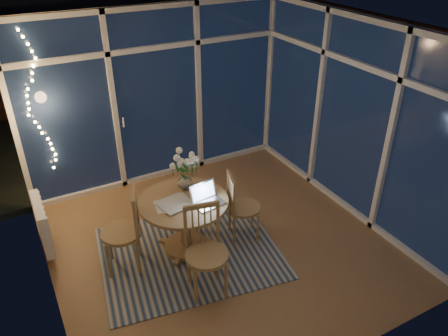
{
  "coord_description": "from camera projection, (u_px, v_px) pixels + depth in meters",
  "views": [
    {
      "loc": [
        -2.01,
        -3.82,
        3.59
      ],
      "look_at": [
        0.19,
        0.25,
        0.92
      ],
      "focal_mm": 35.0,
      "sensor_mm": 36.0,
      "label": 1
    }
  ],
  "objects": [
    {
      "name": "chair_front",
      "position": [
        207.0,
        253.0,
        4.58
      ],
      "size": [
        0.58,
        0.58,
        1.05
      ],
      "primitive_type": "cube",
      "rotation": [
        0.0,
        0.0,
        -0.21
      ],
      "color": "#A4824A",
      "rests_on": "floor"
    },
    {
      "name": "flower_vase",
      "position": [
        185.0,
        180.0,
        5.27
      ],
      "size": [
        0.23,
        0.23,
        0.21
      ],
      "primitive_type": "imported",
      "rotation": [
        0.0,
        0.0,
        -0.15
      ],
      "color": "white",
      "rests_on": "dining_table"
    },
    {
      "name": "garden_fence",
      "position": [
        99.0,
        62.0,
        9.28
      ],
      "size": [
        11.0,
        0.08,
        1.8
      ],
      "primitive_type": "cube",
      "color": "#361C13",
      "rests_on": "ground"
    },
    {
      "name": "wall_back",
      "position": [
        156.0,
        96.0,
        6.41
      ],
      "size": [
        4.0,
        0.04,
        2.6
      ],
      "primitive_type": "cube",
      "color": "silver",
      "rests_on": "floor"
    },
    {
      "name": "ceiling",
      "position": [
        219.0,
        34.0,
        4.23
      ],
      "size": [
        4.0,
        4.0,
        0.0
      ],
      "primitive_type": "plane",
      "color": "white",
      "rests_on": "wall_back"
    },
    {
      "name": "laptop",
      "position": [
        209.0,
        195.0,
        4.96
      ],
      "size": [
        0.37,
        0.33,
        0.25
      ],
      "primitive_type": null,
      "rotation": [
        0.0,
        0.0,
        0.14
      ],
      "color": "silver",
      "rests_on": "dining_table"
    },
    {
      "name": "chair_left",
      "position": [
        121.0,
        231.0,
        4.91
      ],
      "size": [
        0.61,
        0.61,
        1.05
      ],
      "primitive_type": "cube",
      "rotation": [
        0.0,
        0.0,
        -1.89
      ],
      "color": "#A4824A",
      "rests_on": "floor"
    },
    {
      "name": "garden_patio",
      "position": [
        134.0,
        108.0,
        9.58
      ],
      "size": [
        12.0,
        6.0,
        0.1
      ],
      "primitive_type": "cube",
      "color": "black",
      "rests_on": "ground"
    },
    {
      "name": "floor",
      "position": [
        220.0,
        243.0,
        5.53
      ],
      "size": [
        4.0,
        4.0,
        0.0
      ],
      "primitive_type": "plane",
      "color": "#9B6444",
      "rests_on": "ground"
    },
    {
      "name": "window_wall_right",
      "position": [
        353.0,
        119.0,
        5.69
      ],
      "size": [
        0.1,
        4.0,
        2.6
      ],
      "primitive_type": "cube",
      "color": "white",
      "rests_on": "floor"
    },
    {
      "name": "wall_front",
      "position": [
        341.0,
        260.0,
        3.36
      ],
      "size": [
        4.0,
        0.04,
        2.6
      ],
      "primitive_type": "cube",
      "color": "silver",
      "rests_on": "floor"
    },
    {
      "name": "radiator",
      "position": [
        42.0,
        224.0,
        5.22
      ],
      "size": [
        0.1,
        0.7,
        0.58
      ],
      "primitive_type": "cube",
      "color": "white",
      "rests_on": "wall_left"
    },
    {
      "name": "wall_left",
      "position": [
        30.0,
        200.0,
        4.06
      ],
      "size": [
        0.04,
        4.0,
        2.6
      ],
      "primitive_type": "cube",
      "color": "silver",
      "rests_on": "floor"
    },
    {
      "name": "bowl",
      "position": [
        201.0,
        189.0,
        5.26
      ],
      "size": [
        0.17,
        0.17,
        0.04
      ],
      "primitive_type": "imported",
      "rotation": [
        0.0,
        0.0,
        -0.15
      ],
      "color": "white",
      "rests_on": "dining_table"
    },
    {
      "name": "rug",
      "position": [
        189.0,
        252.0,
        5.37
      ],
      "size": [
        2.37,
        2.01,
        0.01
      ],
      "primitive_type": "cube",
      "rotation": [
        0.0,
        0.0,
        -0.15
      ],
      "color": "#BFB29B",
      "rests_on": "floor"
    },
    {
      "name": "phone",
      "position": [
        184.0,
        209.0,
        4.93
      ],
      "size": [
        0.14,
        0.12,
        0.01
      ],
      "primitive_type": "cube",
      "rotation": [
        0.0,
        0.0,
        -0.57
      ],
      "color": "black",
      "rests_on": "dining_table"
    },
    {
      "name": "wall_right",
      "position": [
        355.0,
        119.0,
        5.7
      ],
      "size": [
        0.04,
        4.0,
        2.6
      ],
      "primitive_type": "cube",
      "color": "silver",
      "rests_on": "floor"
    },
    {
      "name": "window_wall_back",
      "position": [
        157.0,
        97.0,
        6.38
      ],
      "size": [
        4.0,
        0.1,
        2.6
      ],
      "primitive_type": "cube",
      "color": "white",
      "rests_on": "floor"
    },
    {
      "name": "garden_shrubs",
      "position": [
        88.0,
        125.0,
        7.57
      ],
      "size": [
        0.9,
        0.9,
        0.9
      ],
      "primitive_type": "sphere",
      "color": "black",
      "rests_on": "ground"
    },
    {
      "name": "fairy_lights",
      "position": [
        36.0,
        105.0,
        5.53
      ],
      "size": [
        0.24,
        0.1,
        1.85
      ],
      "primitive_type": null,
      "color": "#EDB55E",
      "rests_on": "window_wall_back"
    },
    {
      "name": "newspapers",
      "position": [
        173.0,
        204.0,
        5.0
      ],
      "size": [
        0.36,
        0.28,
        0.02
      ],
      "primitive_type": "cube",
      "rotation": [
        0.0,
        0.0,
        0.01
      ],
      "color": "beige",
      "rests_on": "dining_table"
    },
    {
      "name": "dining_table",
      "position": [
        185.0,
        225.0,
        5.27
      ],
      "size": [
        1.2,
        1.2,
        0.72
      ],
      "primitive_type": "cylinder",
      "rotation": [
        0.0,
        0.0,
        -0.15
      ],
      "color": "#A4824A",
      "rests_on": "floor"
    },
    {
      "name": "chair_right",
      "position": [
        244.0,
        206.0,
        5.41
      ],
      "size": [
        0.55,
        0.55,
        0.95
      ],
      "primitive_type": "cube",
      "rotation": [
        0.0,
        0.0,
        1.27
      ],
      "color": "#A4824A",
      "rests_on": "floor"
    }
  ]
}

